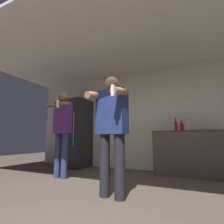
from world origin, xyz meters
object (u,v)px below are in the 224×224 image
(refrigerator, at_px, (75,133))
(person_woman_foreground, at_px, (112,125))
(bottle_clear_vodka, at_px, (189,126))
(bottle_short_whiskey, at_px, (176,126))
(person_man_side, at_px, (62,127))
(bottle_brown_liquor, at_px, (182,126))

(refrigerator, bearing_deg, person_woman_foreground, -42.15)
(bottle_clear_vodka, relative_size, bottle_short_whiskey, 0.89)
(bottle_clear_vodka, bearing_deg, bottle_short_whiskey, 180.00)
(refrigerator, height_order, bottle_short_whiskey, refrigerator)
(refrigerator, distance_m, bottle_short_whiskey, 2.72)
(refrigerator, xyz_separation_m, person_man_side, (0.64, -1.25, 0.07))
(person_woman_foreground, relative_size, person_man_side, 0.95)
(bottle_short_whiskey, distance_m, bottle_brown_liquor, 0.12)
(refrigerator, relative_size, person_man_side, 1.07)
(bottle_clear_vodka, distance_m, bottle_brown_liquor, 0.14)
(refrigerator, relative_size, person_woman_foreground, 1.14)
(person_woman_foreground, distance_m, person_man_side, 1.56)
(bottle_brown_liquor, height_order, person_man_side, person_man_side)
(person_woman_foreground, bearing_deg, bottle_clear_vodka, 64.78)
(person_man_side, bearing_deg, person_woman_foreground, -23.35)
(person_woman_foreground, bearing_deg, person_man_side, 156.65)
(bottle_brown_liquor, bearing_deg, person_man_side, -149.20)
(refrigerator, bearing_deg, person_man_side, -63.08)
(bottle_short_whiskey, height_order, person_man_side, person_man_side)
(bottle_clear_vodka, height_order, bottle_brown_liquor, bottle_clear_vodka)
(bottle_clear_vodka, bearing_deg, bottle_brown_liquor, 180.00)
(bottle_clear_vodka, distance_m, person_man_side, 2.68)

